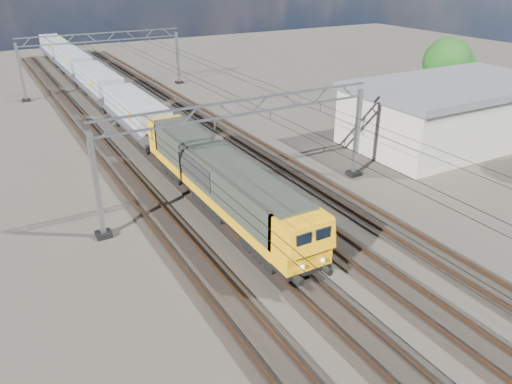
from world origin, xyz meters
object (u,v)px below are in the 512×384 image
catenary_gantry_mid (244,148)px  industrial_shed (452,112)px  hopper_wagon_third (73,63)px  locomotive (220,179)px  hopper_wagon_fourth (55,48)px  catenary_gantry_far (104,60)px  hopper_wagon_mid (98,83)px  hopper_wagon_lead (136,113)px  tree_far (451,64)px

catenary_gantry_mid → industrial_shed: bearing=5.2°
hopper_wagon_third → catenary_gantry_mid: bearing=-87.5°
locomotive → hopper_wagon_third: bearing=90.0°
catenary_gantry_mid → hopper_wagon_fourth: (-2.00, 59.81, -1.67)m
catenary_gantry_far → locomotive: catenary_gantry_far is taller
catenary_gantry_mid → hopper_wagon_mid: bearing=93.6°
locomotive → hopper_wagon_fourth: 60.30m
hopper_wagon_mid → hopper_wagon_fourth: size_ratio=1.00×
industrial_shed → hopper_wagon_fourth: bearing=112.5°
catenary_gantry_far → industrial_shed: catenary_gantry_far is taller
locomotive → hopper_wagon_third: (-0.00, 46.10, -0.09)m
hopper_wagon_lead → tree_far: 33.26m
catenary_gantry_far → hopper_wagon_lead: (-2.00, -18.79, -1.67)m
catenary_gantry_mid → hopper_wagon_lead: bearing=96.6°
catenary_gantry_mid → tree_far: 31.87m
hopper_wagon_mid → tree_far: 38.97m
catenary_gantry_far → hopper_wagon_fourth: (-2.00, 23.81, -1.67)m
catenary_gantry_far → hopper_wagon_fourth: 23.95m
hopper_wagon_mid → hopper_wagon_third: (0.00, 14.20, 0.00)m
hopper_wagon_lead → hopper_wagon_fourth: (0.00, 42.60, 0.00)m
hopper_wagon_mid → hopper_wagon_third: same height
locomotive → hopper_wagon_fourth: bearing=90.0°
catenary_gantry_mid → tree_far: (30.32, 9.79, 0.98)m
hopper_wagon_third → tree_far: bearing=-47.9°
catenary_gantry_far → locomotive: size_ratio=0.94×
locomotive → hopper_wagon_mid: (-0.00, 31.90, -0.09)m
industrial_shed → hopper_wagon_lead: bearing=147.6°
catenary_gantry_mid → tree_far: tree_far is taller
hopper_wagon_fourth → tree_far: bearing=-57.1°
industrial_shed → tree_far: bearing=43.1°
catenary_gantry_mid → hopper_wagon_fourth: 59.86m
locomotive → hopper_wagon_fourth: (-0.00, 60.30, -0.09)m
catenary_gantry_mid → hopper_wagon_lead: 17.40m
locomotive → tree_far: size_ratio=2.75×
tree_far → hopper_wagon_lead: bearing=167.1°
industrial_shed → hopper_wagon_third: bearing=118.8°
hopper_wagon_mid → hopper_wagon_lead: bearing=-90.0°
hopper_wagon_third → tree_far: 48.32m
hopper_wagon_mid → industrial_shed: (24.00, -29.41, 0.49)m
locomotive → hopper_wagon_mid: bearing=90.0°
tree_far → catenary_gantry_mid: bearing=-162.1°
locomotive → industrial_shed: size_ratio=1.13×
catenary_gantry_mid → hopper_wagon_third: size_ratio=1.53×
catenary_gantry_mid → catenary_gantry_far: 36.00m
locomotive → catenary_gantry_far: bearing=86.9°
catenary_gantry_mid → industrial_shed: 22.12m
hopper_wagon_mid → tree_far: bearing=-33.8°
catenary_gantry_mid → hopper_wagon_lead: size_ratio=1.53×
locomotive → hopper_wagon_fourth: locomotive is taller
hopper_wagon_lead → tree_far: bearing=-12.9°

